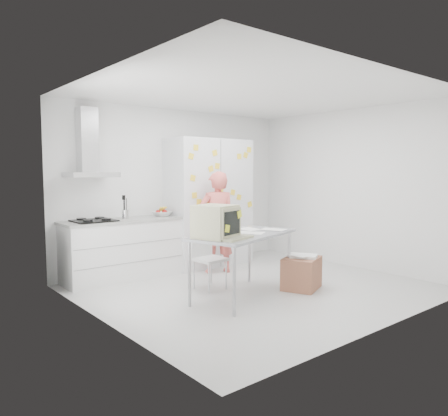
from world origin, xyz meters
TOP-DOWN VIEW (x-y plane):
  - floor at (0.00, 0.00)m, footprint 4.50×4.00m
  - walls at (0.00, 0.72)m, footprint 4.52×4.01m
  - ceiling at (0.00, 0.00)m, footprint 4.50×4.00m
  - counter_run at (-1.20, 1.70)m, footprint 1.84×0.63m
  - range_hood at (-1.65, 1.84)m, footprint 0.70×0.48m
  - tall_cabinet at (0.45, 1.67)m, footprint 1.50×0.68m
  - person at (0.17, 1.10)m, footprint 0.71×0.59m
  - desk at (-0.75, -0.25)m, footprint 1.72×1.20m
  - chair at (-0.54, 0.45)m, footprint 0.42×0.42m
  - cardboard_box at (0.48, -0.43)m, footprint 0.68×0.63m

SIDE VIEW (x-z plane):
  - floor at x=0.00m, z-range -0.02..0.00m
  - cardboard_box at x=0.48m, z-range -0.01..0.47m
  - counter_run at x=-1.20m, z-range -0.17..1.11m
  - chair at x=-0.54m, z-range 0.06..0.93m
  - person at x=0.17m, z-range 0.00..1.64m
  - desk at x=-0.75m, z-range 0.32..1.57m
  - tall_cabinet at x=0.45m, z-range 0.00..2.20m
  - walls at x=0.00m, z-range 0.00..2.70m
  - range_hood at x=-1.65m, z-range 1.45..2.46m
  - ceiling at x=0.00m, z-range 2.69..2.71m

